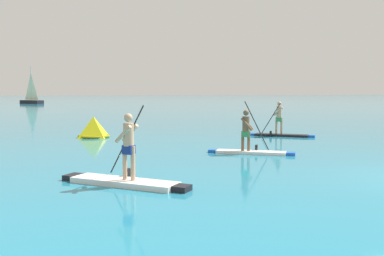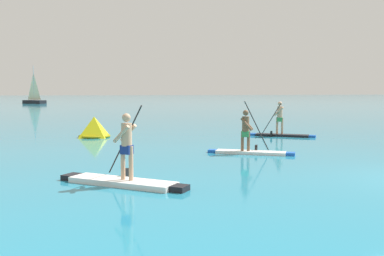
{
  "view_description": "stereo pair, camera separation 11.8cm",
  "coord_description": "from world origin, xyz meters",
  "px_view_note": "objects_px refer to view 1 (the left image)",
  "views": [
    {
      "loc": [
        -8.68,
        -9.32,
        2.31
      ],
      "look_at": [
        -4.72,
        7.73,
        0.8
      ],
      "focal_mm": 40.33,
      "sensor_mm": 36.0,
      "label": 1
    },
    {
      "loc": [
        -8.56,
        -9.35,
        2.31
      ],
      "look_at": [
        -4.72,
        7.73,
        0.8
      ],
      "focal_mm": 40.33,
      "sensor_mm": 36.0,
      "label": 2
    }
  ],
  "objects_px": {
    "race_marker_buoy": "(94,128)",
    "sailboat_left_horizon": "(32,99)",
    "paddleboarder_mid_center": "(250,144)",
    "paddleboarder_far_right": "(280,129)",
    "paddleboarder_near_left": "(125,173)"
  },
  "relations": [
    {
      "from": "race_marker_buoy",
      "to": "sailboat_left_horizon",
      "type": "height_order",
      "value": "sailboat_left_horizon"
    },
    {
      "from": "paddleboarder_mid_center",
      "to": "sailboat_left_horizon",
      "type": "xyz_separation_m",
      "value": [
        -16.28,
        67.85,
        0.47
      ]
    },
    {
      "from": "paddleboarder_far_right",
      "to": "sailboat_left_horizon",
      "type": "height_order",
      "value": "sailboat_left_horizon"
    },
    {
      "from": "paddleboarder_far_right",
      "to": "race_marker_buoy",
      "type": "distance_m",
      "value": 9.41
    },
    {
      "from": "paddleboarder_mid_center",
      "to": "race_marker_buoy",
      "type": "height_order",
      "value": "paddleboarder_mid_center"
    },
    {
      "from": "paddleboarder_near_left",
      "to": "race_marker_buoy",
      "type": "distance_m",
      "value": 11.39
    },
    {
      "from": "paddleboarder_far_right",
      "to": "race_marker_buoy",
      "type": "bearing_deg",
      "value": 22.6
    },
    {
      "from": "paddleboarder_near_left",
      "to": "race_marker_buoy",
      "type": "bearing_deg",
      "value": -48.61
    },
    {
      "from": "paddleboarder_near_left",
      "to": "sailboat_left_horizon",
      "type": "xyz_separation_m",
      "value": [
        -11.4,
        72.13,
        0.52
      ]
    },
    {
      "from": "paddleboarder_far_right",
      "to": "sailboat_left_horizon",
      "type": "relative_size",
      "value": 0.44
    },
    {
      "from": "paddleboarder_near_left",
      "to": "race_marker_buoy",
      "type": "height_order",
      "value": "paddleboarder_near_left"
    },
    {
      "from": "paddleboarder_near_left",
      "to": "sailboat_left_horizon",
      "type": "relative_size",
      "value": 0.45
    },
    {
      "from": "paddleboarder_mid_center",
      "to": "paddleboarder_far_right",
      "type": "xyz_separation_m",
      "value": [
        3.7,
        5.45,
        0.03
      ]
    },
    {
      "from": "paddleboarder_near_left",
      "to": "paddleboarder_far_right",
      "type": "height_order",
      "value": "paddleboarder_near_left"
    },
    {
      "from": "paddleboarder_far_right",
      "to": "race_marker_buoy",
      "type": "xyz_separation_m",
      "value": [
        -9.27,
        1.64,
        0.08
      ]
    }
  ]
}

